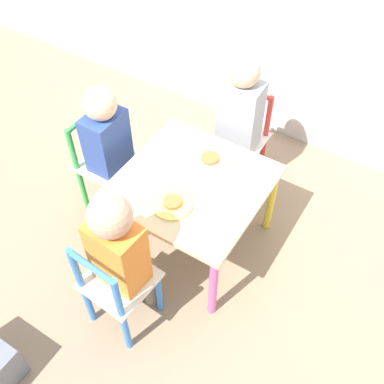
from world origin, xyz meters
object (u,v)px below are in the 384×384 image
Objects in this scene: chair_red at (240,141)px; chair_blue at (117,287)px; child_front at (121,250)px; plate_back at (210,160)px; kids_table at (192,191)px; chair_green at (105,165)px; plate_front at (172,204)px; child_back at (238,117)px; child_left at (110,144)px.

chair_red and chair_blue have the same top height.
chair_blue is at bearing 90.00° from child_front.
chair_red is 0.40m from plate_back.
kids_table is 0.53m from chair_blue.
plate_front is at bearing -106.53° from chair_green.
chair_red is at bearing -86.79° from chair_blue.
chair_blue is 0.40m from plate_front.
child_back is (0.00, -0.06, 0.20)m from chair_red.
child_front is 4.10× the size of plate_back.
child_left is at bearing -132.27° from chair_red.
chair_red is 0.72× the size of child_left.
chair_red is (-0.02, 0.51, -0.11)m from kids_table.
child_back is 4.62× the size of plate_front.
child_left reaches higher than kids_table.
child_left is (-0.43, -0.46, -0.03)m from child_back.
chair_green is (-0.49, -0.52, 0.00)m from chair_red.
chair_green is at bearing -136.10° from chair_red.
chair_red is 1.03m from chair_blue.
chair_green is at bearing -163.22° from plate_back.
child_left is at bearing -90.00° from chair_green.
chair_green is at bearing 90.00° from child_left.
child_front reaches higher than kids_table.
chair_blue is at bearing -141.08° from child_left.
child_back reaches higher than kids_table.
child_front reaches higher than plate_front.
chair_red is at bearing 93.54° from plate_back.
kids_table is 1.16× the size of chair_red.
child_front is at bearing -95.90° from plate_front.
kids_table is 3.63× the size of plate_front.
plate_front is (0.04, 0.36, 0.18)m from chair_blue.
plate_front is (0.02, -0.61, -0.03)m from child_back.
chair_blue is at bearing -95.57° from plate_front.
child_back is 1.04× the size of child_front.
child_front is 4.43× the size of plate_front.
child_back is (0.49, 0.46, 0.20)m from chair_green.
chair_blue is 0.67× the size of child_back.
child_front is at bearing -133.23° from chair_green.
chair_green reaches higher than plate_front.
child_front is at bearing -90.00° from chair_blue.
plate_front is (0.45, -0.15, 0.00)m from child_left.
child_front is at bearing -93.00° from chair_red.
chair_green is 0.19m from child_left.
child_left is at bearing -46.86° from chair_blue.
plate_back is (0.04, 0.67, 0.18)m from chair_blue.
child_back is 0.61m from plate_front.
child_back is at bearing 92.49° from kids_table.
chair_green is at bearing -42.89° from chair_blue.
chair_blue is 0.70m from chair_green.
child_left is 4.30× the size of plate_front.
plate_back is 1.08× the size of plate_front.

